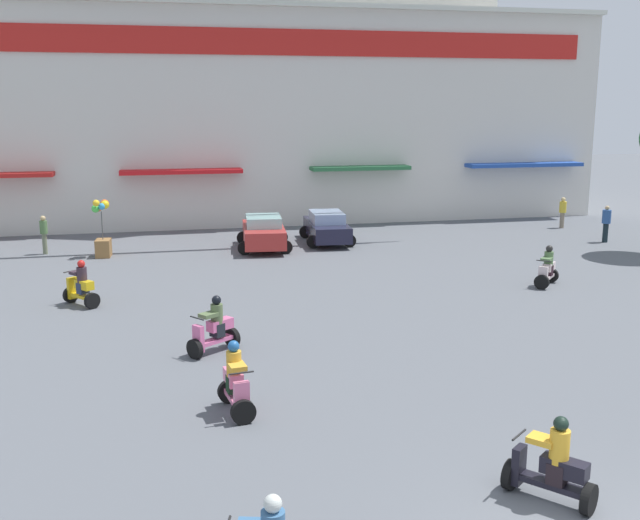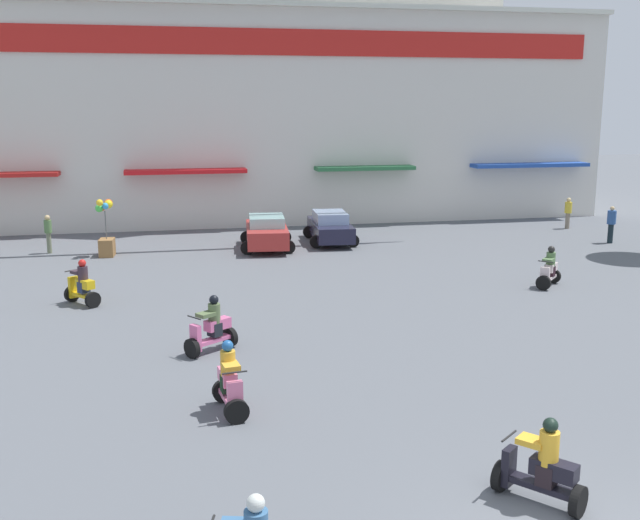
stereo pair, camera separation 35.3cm
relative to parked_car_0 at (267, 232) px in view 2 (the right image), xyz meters
The scene contains 13 objects.
ground_plane 11.15m from the parked_car_0, 83.10° to the right, with size 128.00×128.00×0.00m, color #595D63.
colonial_building 14.98m from the parked_car_0, 83.73° to the left, with size 37.33×17.07×21.11m.
parked_car_0 is the anchor object (origin of this frame).
parked_car_1 3.25m from the parked_car_0, 16.00° to the left, with size 2.46×4.34×1.46m.
scooter_rider_0 22.67m from the parked_car_0, 86.60° to the right, with size 1.33×1.46×1.53m.
scooter_rider_1 10.92m from the parked_car_0, 131.15° to the right, with size 1.24×1.39×1.52m.
scooter_rider_3 14.24m from the parked_car_0, 103.76° to the right, with size 1.46×1.25×1.52m.
scooter_rider_4 12.72m from the parked_car_0, 45.66° to the right, with size 1.34×1.35×1.46m.
scooter_rider_6 18.18m from the parked_car_0, 100.42° to the right, with size 0.69×1.39×1.57m.
pedestrian_0 16.29m from the parked_car_0, ahead, with size 0.45×0.45×1.62m.
pedestrian_1 9.49m from the parked_car_0, behind, with size 0.45×0.45×1.69m.
pedestrian_2 16.06m from the parked_car_0, ahead, with size 0.53×0.53×1.74m.
balloon_vendor_cart 6.94m from the parked_car_0, behind, with size 0.74×0.95×2.48m.
Camera 2 is at (-5.83, -8.78, 6.44)m, focal length 41.97 mm.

